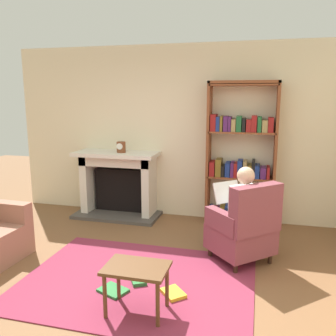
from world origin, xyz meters
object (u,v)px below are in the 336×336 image
Objects in this scene: bookshelf at (240,159)px; side_table at (136,274)px; armchair_reading at (245,228)px; mantel_clock at (121,147)px; fireplace at (119,181)px; seated_reader at (239,209)px.

bookshelf is 2.73m from side_table.
mantel_clock is at bearing -73.58° from armchair_reading.
bookshelf is at bearing 74.01° from side_table.
bookshelf is at bearing -126.72° from armchair_reading.
fireplace is at bearing 115.23° from side_table.
side_table is at bearing 12.08° from armchair_reading.
seated_reader is (0.06, -1.21, -0.39)m from bookshelf.
bookshelf is 1.28m from seated_reader.
side_table is at bearing -65.68° from mantel_clock.
fireplace reaches higher than side_table.
mantel_clock is 0.08× the size of bookshelf.
mantel_clock is 2.76m from side_table.
mantel_clock is at bearing -175.74° from bookshelf.
mantel_clock reaches higher than armchair_reading.
armchair_reading is at bearing -31.43° from fireplace.
armchair_reading is 0.23m from seated_reader.
bookshelf is 2.20× the size of armchair_reading.
fireplace is 1.97m from bookshelf.
seated_reader is (1.98, -1.18, 0.06)m from fireplace.
armchair_reading is at bearing -83.67° from bookshelf.
armchair_reading is at bearing 55.13° from side_table.
side_table is at bearing -105.99° from bookshelf.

